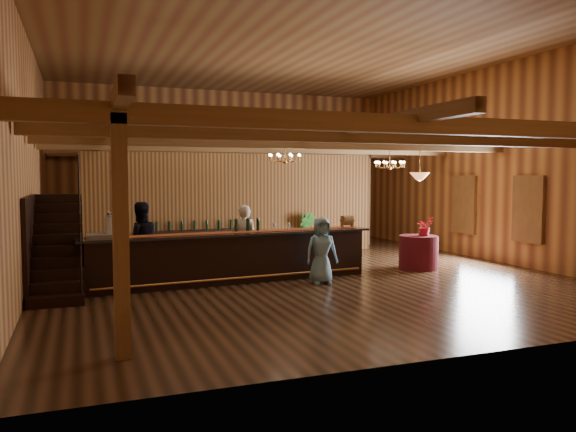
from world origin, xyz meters
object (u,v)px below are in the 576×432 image
object	(u,v)px
round_table	(418,252)
guest	(321,251)
staff_second	(140,242)
chandelier_left	(285,157)
pendant_lamp	(420,176)
backbar_shelf	(201,244)
tasting_bar	(233,257)
beverage_dispenser	(111,224)
bartender	(244,240)
floor_plant	(304,232)
raffle_drum	(347,221)
chandelier_right	(390,164)

from	to	relation	value
round_table	guest	xyz separation A→B (m)	(-3.18, -0.97, 0.31)
staff_second	guest	world-z (taller)	staff_second
chandelier_left	guest	size ratio (longest dim) A/B	0.54
pendant_lamp	staff_second	world-z (taller)	pendant_lamp
backbar_shelf	pendant_lamp	size ratio (longest dim) A/B	3.28
tasting_bar	beverage_dispenser	size ratio (longest dim) A/B	11.35
tasting_bar	bartender	size ratio (longest dim) A/B	3.96
chandelier_left	guest	world-z (taller)	chandelier_left
staff_second	pendant_lamp	bearing A→B (deg)	166.22
beverage_dispenser	round_table	bearing A→B (deg)	1.82
tasting_bar	chandelier_left	size ratio (longest dim) A/B	8.51
floor_plant	tasting_bar	bearing A→B (deg)	-129.64
staff_second	tasting_bar	bearing A→B (deg)	149.45
backbar_shelf	chandelier_left	bearing A→B (deg)	-76.35
tasting_bar	raffle_drum	world-z (taller)	raffle_drum
round_table	raffle_drum	bearing A→B (deg)	176.79
round_table	guest	bearing A→B (deg)	-163.06
chandelier_left	staff_second	xyz separation A→B (m)	(-3.42, 0.28, -1.95)
raffle_drum	pendant_lamp	distance (m)	2.29
tasting_bar	round_table	xyz separation A→B (m)	(4.97, 0.08, -0.14)
chandelier_left	guest	xyz separation A→B (m)	(0.34, -1.45, -2.11)
beverage_dispenser	raffle_drum	size ratio (longest dim) A/B	1.76
round_table	guest	distance (m)	3.33
raffle_drum	chandelier_left	distance (m)	2.20
raffle_drum	staff_second	xyz separation A→B (m)	(-4.94, 0.64, -0.39)
beverage_dispenser	chandelier_right	xyz separation A→B (m)	(7.40, 1.40, 1.32)
backbar_shelf	staff_second	world-z (taller)	staff_second
tasting_bar	guest	size ratio (longest dim) A/B	4.57
backbar_shelf	staff_second	distance (m)	3.81
tasting_bar	beverage_dispenser	distance (m)	2.77
round_table	chandelier_left	size ratio (longest dim) A/B	1.25
beverage_dispenser	chandelier_left	bearing A→B (deg)	10.01
tasting_bar	staff_second	world-z (taller)	staff_second
chandelier_right	staff_second	size ratio (longest dim) A/B	0.44
tasting_bar	pendant_lamp	size ratio (longest dim) A/B	7.57
chandelier_left	floor_plant	bearing A→B (deg)	61.29
chandelier_right	staff_second	world-z (taller)	chandelier_right
backbar_shelf	chandelier_left	xyz separation A→B (m)	(1.38, -3.45, 2.44)
bartender	staff_second	distance (m)	2.43
chandelier_left	floor_plant	distance (m)	4.59
raffle_drum	bartender	xyz separation A→B (m)	(-2.52, 0.49, -0.44)
beverage_dispenser	bartender	bearing A→B (deg)	15.27
chandelier_right	floor_plant	distance (m)	3.80
pendant_lamp	floor_plant	world-z (taller)	pendant_lamp
beverage_dispenser	guest	distance (m)	4.54
staff_second	guest	bearing A→B (deg)	147.84
backbar_shelf	guest	bearing A→B (deg)	-78.79
pendant_lamp	guest	world-z (taller)	pendant_lamp
beverage_dispenser	raffle_drum	distance (m)	5.61
beverage_dispenser	floor_plant	xyz separation A→B (m)	(6.02, 4.25, -0.77)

